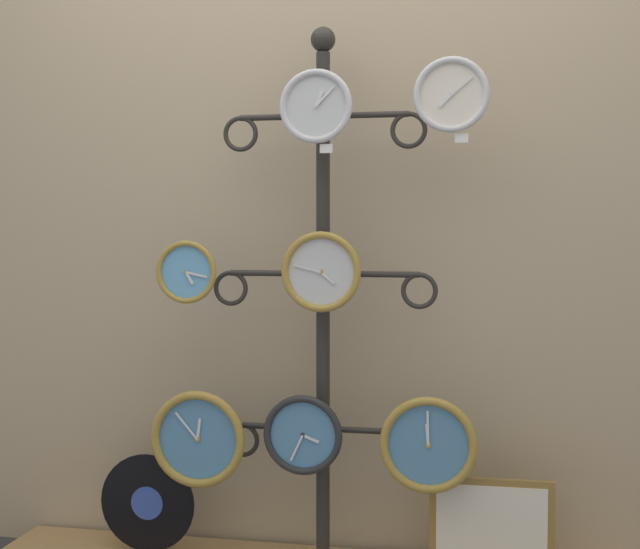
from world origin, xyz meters
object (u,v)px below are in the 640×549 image
clock_top_right (451,95)px  picture_frame (491,529)px  clock_bottom_right (428,445)px  vinyl_record (147,503)px  clock_middle_left (187,272)px  clock_top_center (316,106)px  clock_middle_center (321,272)px  clock_bottom_left (198,439)px  clock_bottom_center (303,435)px  display_stand (323,376)px

clock_top_right → picture_frame: clock_top_right is taller
clock_bottom_right → vinyl_record: 0.99m
clock_middle_left → picture_frame: clock_middle_left is taller
clock_top_center → clock_top_right: bearing=0.2°
clock_bottom_right → vinyl_record: (-0.95, 0.07, -0.26)m
clock_middle_center → clock_bottom_left: clock_middle_center is taller
clock_bottom_right → clock_top_right: bearing=6.5°
clock_top_center → clock_bottom_left: 1.14m
clock_bottom_left → clock_bottom_right: (0.75, -0.00, 0.02)m
clock_middle_left → clock_bottom_center: 0.65m
clock_top_center → picture_frame: 1.43m
clock_bottom_center → picture_frame: (0.59, 0.03, -0.28)m
clock_top_center → picture_frame: bearing=5.1°
clock_bottom_center → vinyl_record: 0.62m
display_stand → clock_middle_center: bearing=-82.4°
clock_top_center → clock_middle_left: (-0.44, 0.02, -0.52)m
clock_middle_left → clock_bottom_left: size_ratio=0.65×
clock_top_right → clock_middle_center: 0.68m
clock_top_center → picture_frame: size_ratio=0.60×
clock_top_right → clock_middle_left: bearing=179.0°
clock_bottom_center → vinyl_record: (-0.55, 0.04, -0.27)m
clock_bottom_left → picture_frame: 0.98m
clock_bottom_center → picture_frame: bearing=3.1°
clock_top_center → clock_middle_left: bearing=177.8°
clock_top_center → clock_bottom_center: 1.04m
display_stand → clock_top_right: (0.42, -0.11, 0.89)m
clock_bottom_center → vinyl_record: size_ratio=0.77×
display_stand → vinyl_record: display_stand is taller
clock_middle_left → display_stand: bearing=12.2°
display_stand → clock_middle_center: size_ratio=7.01×
display_stand → clock_bottom_right: (0.36, -0.12, -0.18)m
clock_top_right → vinyl_record: clock_top_right is taller
clock_middle_left → clock_bottom_right: 0.95m
clock_top_center → clock_middle_center: 0.52m
clock_top_right → clock_bottom_left: bearing=-179.5°
clock_bottom_center → clock_bottom_right: 0.40m
display_stand → vinyl_record: size_ratio=5.40×
clock_middle_center → clock_bottom_right: 0.63m
clock_middle_center → picture_frame: size_ratio=0.67×
clock_top_right → picture_frame: bearing=20.1°
clock_bottom_left → picture_frame: clock_bottom_left is taller
clock_middle_left → picture_frame: size_ratio=0.54×
clock_bottom_center → vinyl_record: bearing=175.4°
display_stand → clock_middle_center: 0.36m
clock_bottom_center → clock_middle_center: bearing=9.2°
clock_top_center → clock_bottom_right: bearing=-0.9°
picture_frame → clock_top_right: bearing=-159.9°
clock_top_right → clock_bottom_left: (-0.81, -0.01, -1.09)m
clock_middle_left → clock_bottom_left: 0.55m
clock_middle_center → vinyl_record: 1.00m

